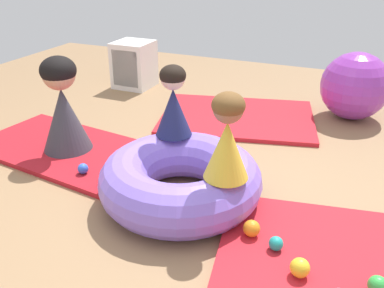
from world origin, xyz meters
The scene contains 16 objects.
ground_plane centered at (0.00, 0.00, 0.00)m, with size 8.00×8.00×0.00m, color #93704C.
gym_mat_near_left centered at (-0.08, 1.72, 0.02)m, with size 1.53×1.12×0.04m, color red.
gym_mat_front centered at (1.09, -0.23, 0.02)m, with size 1.27×1.22×0.04m, color red.
gym_mat_far_left centered at (-1.19, 0.40, 0.02)m, with size 1.67×0.89×0.04m, color #B21923.
inflatable_cushion centered at (0.03, 0.09, 0.17)m, with size 1.12×1.12×0.35m, color #8466E0.
child_in_yellow centered at (0.39, -0.04, 0.61)m, with size 0.39×0.39×0.54m.
child_in_navy centered at (-0.18, 0.42, 0.61)m, with size 0.38×0.38×0.53m.
adult_seated centered at (-1.19, 0.40, 0.43)m, with size 0.44×0.44×0.80m.
play_ball_teal centered at (0.77, -0.21, 0.08)m, with size 0.08×0.08×0.08m, color teal.
play_ball_red centered at (-1.40, 0.62, 0.08)m, with size 0.07×0.07×0.07m, color red.
play_ball_orange centered at (0.60, -0.14, 0.09)m, with size 0.10×0.10×0.10m, color orange.
play_ball_green centered at (1.32, -0.34, 0.09)m, with size 0.10×0.10×0.10m, color green.
play_ball_blue centered at (-0.80, 0.08, 0.08)m, with size 0.08×0.08×0.08m, color blue.
play_ball_yellow centered at (0.94, -0.37, 0.09)m, with size 0.11×0.11×0.11m, color yellow.
exercise_ball_large centered at (0.98, 2.22, 0.34)m, with size 0.68×0.68×0.68m, color purple.
storage_cube centered at (-1.61, 2.22, 0.28)m, with size 0.44×0.44×0.56m.
Camera 1 is at (1.11, -2.20, 1.66)m, focal length 39.72 mm.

